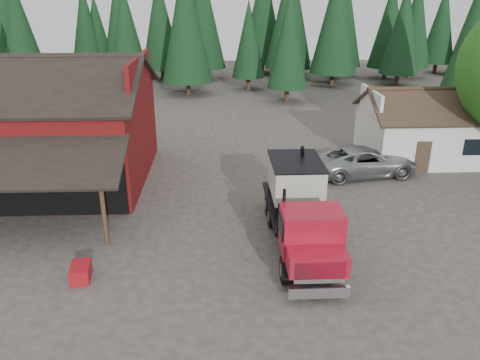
{
  "coord_description": "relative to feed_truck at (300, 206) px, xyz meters",
  "views": [
    {
      "loc": [
        -0.55,
        -16.01,
        10.26
      ],
      "look_at": [
        0.32,
        4.86,
        1.8
      ],
      "focal_mm": 35.0,
      "sensor_mm": 36.0,
      "label": 1
    }
  ],
  "objects": [
    {
      "name": "red_barn",
      "position": [
        -13.75,
        8.12,
        0.88
      ],
      "size": [
        12.8,
        13.63,
        7.18
      ],
      "color": "maroon",
      "rests_on": "ground"
    },
    {
      "name": "farmhouse",
      "position": [
        10.25,
        11.22,
        -0.14
      ],
      "size": [
        8.6,
        6.42,
        4.65
      ],
      "color": "silver",
      "rests_on": "ground"
    },
    {
      "name": "silver_car",
      "position": [
        5.25,
        8.08,
        -0.96
      ],
      "size": [
        6.5,
        3.74,
        1.7
      ],
      "primitive_type": "imported",
      "rotation": [
        0.0,
        0.0,
        1.73
      ],
      "color": "#96999D",
      "rests_on": "ground"
    },
    {
      "name": "feed_truck",
      "position": [
        0.0,
        0.0,
        0.0
      ],
      "size": [
        2.58,
        8.59,
        3.87
      ],
      "rotation": [
        0.0,
        0.0,
        0.01
      ],
      "color": "black",
      "rests_on": "ground"
    },
    {
      "name": "ground",
      "position": [
        -2.75,
        -1.78,
        -1.81
      ],
      "size": [
        120.0,
        120.0,
        0.0
      ],
      "primitive_type": "plane",
      "color": "#3F3732",
      "rests_on": "ground"
    },
    {
      "name": "near_pine_c",
      "position": [
        19.25,
        24.22,
        5.08
      ],
      "size": [
        4.84,
        4.84,
        12.4
      ],
      "color": "#382619",
      "rests_on": "ground"
    },
    {
      "name": "near_pine_b",
      "position": [
        3.25,
        28.22,
        4.08
      ],
      "size": [
        3.96,
        3.96,
        10.4
      ],
      "color": "#382619",
      "rests_on": "ground"
    },
    {
      "name": "near_pine_d",
      "position": [
        -6.75,
        32.22,
        5.58
      ],
      "size": [
        5.28,
        5.28,
        13.4
      ],
      "color": "#382619",
      "rests_on": "ground"
    },
    {
      "name": "equip_box",
      "position": [
        -8.75,
        -2.34,
        -1.51
      ],
      "size": [
        0.84,
        1.18,
        0.6
      ],
      "primitive_type": "cube",
      "rotation": [
        0.0,
        0.0,
        0.13
      ],
      "color": "maroon",
      "rests_on": "ground"
    },
    {
      "name": "conifer_backdrop",
      "position": [
        -2.75,
        40.22,
        -1.81
      ],
      "size": [
        76.0,
        16.0,
        16.0
      ],
      "primitive_type": null,
      "color": "black",
      "rests_on": "ground"
    }
  ]
}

